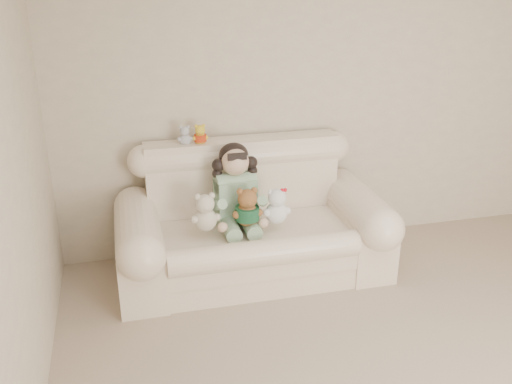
{
  "coord_description": "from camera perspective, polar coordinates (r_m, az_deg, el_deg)",
  "views": [
    {
      "loc": [
        -1.68,
        -1.89,
        2.35
      ],
      "look_at": [
        -0.75,
        1.9,
        0.75
      ],
      "focal_mm": 39.8,
      "sensor_mm": 36.0,
      "label": 1
    }
  ],
  "objects": [
    {
      "name": "cream_teddy",
      "position": [
        4.15,
        -5.14,
        -1.66
      ],
      "size": [
        0.27,
        0.24,
        0.35
      ],
      "primitive_type": null,
      "rotation": [
        0.0,
        0.0,
        -0.36
      ],
      "color": "beige",
      "rests_on": "sofa"
    },
    {
      "name": "sofa",
      "position": [
        4.4,
        -0.31,
        -2.35
      ],
      "size": [
        2.1,
        0.95,
        1.03
      ],
      "primitive_type": null,
      "color": "#FDE5CC",
      "rests_on": "floor"
    },
    {
      "name": "seated_child",
      "position": [
        4.36,
        -2.09,
        0.75
      ],
      "size": [
        0.45,
        0.53,
        0.66
      ],
      "primitive_type": null,
      "rotation": [
        0.0,
        0.0,
        0.11
      ],
      "color": "#2F7937",
      "rests_on": "sofa"
    },
    {
      "name": "grey_mini_plush",
      "position": [
        4.44,
        -7.19,
        5.83
      ],
      "size": [
        0.14,
        0.11,
        0.19
      ],
      "primitive_type": null,
      "rotation": [
        0.0,
        0.0,
        -0.18
      ],
      "color": "#ABABB1",
      "rests_on": "sofa"
    },
    {
      "name": "white_cat",
      "position": [
        4.24,
        2.08,
        -1.05
      ],
      "size": [
        0.25,
        0.21,
        0.34
      ],
      "primitive_type": null,
      "rotation": [
        0.0,
        0.0,
        -0.21
      ],
      "color": "white",
      "rests_on": "sofa"
    },
    {
      "name": "yellow_mini_bear",
      "position": [
        4.45,
        -5.64,
        5.96
      ],
      "size": [
        0.14,
        0.11,
        0.19
      ],
      "primitive_type": null,
      "rotation": [
        0.0,
        0.0,
        0.16
      ],
      "color": "yellow",
      "rests_on": "sofa"
    },
    {
      "name": "brown_teddy",
      "position": [
        4.19,
        -0.9,
        -1.18
      ],
      "size": [
        0.28,
        0.25,
        0.36
      ],
      "primitive_type": null,
      "rotation": [
        0.0,
        0.0,
        -0.37
      ],
      "color": "brown",
      "rests_on": "sofa"
    },
    {
      "name": "wall_back",
      "position": [
        4.82,
        7.07,
        9.55
      ],
      "size": [
        4.5,
        0.0,
        4.5
      ],
      "primitive_type": "plane",
      "rotation": [
        1.57,
        0.0,
        0.0
      ],
      "color": "#B8A792",
      "rests_on": "ground"
    }
  ]
}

